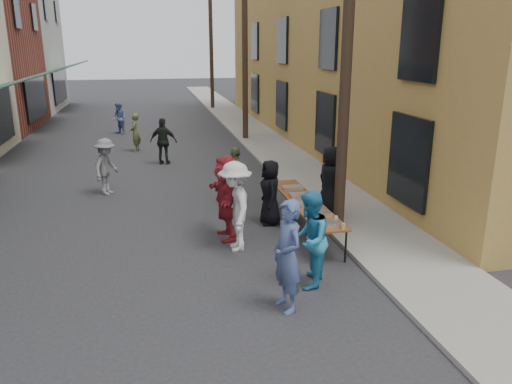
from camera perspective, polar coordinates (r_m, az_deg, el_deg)
name	(u,v)px	position (r m, az deg, el deg)	size (l,w,h in m)	color
ground	(167,305)	(8.97, -10.17, -12.64)	(120.00, 120.00, 0.00)	#28282B
sidewalk	(260,138)	(23.80, 0.45, 6.17)	(2.20, 60.00, 0.10)	gray
building_ochre	(396,29)	(24.57, 15.75, 17.50)	(10.00, 28.00, 10.00)	#AD963E
utility_pole_near	(348,36)	(11.71, 10.43, 17.09)	(0.26, 0.26, 9.00)	#2D2116
utility_pole_mid	(245,40)	(23.27, -1.28, 16.94)	(0.26, 0.26, 9.00)	#2D2116
utility_pole_far	(211,42)	(35.13, -5.16, 16.74)	(0.26, 0.26, 9.00)	#2D2116
serving_table	(305,203)	(11.89, 5.62, -1.28)	(0.70, 4.00, 0.75)	brown
catering_tray_sausage	(329,224)	(10.39, 8.38, -3.59)	(0.50, 0.33, 0.08)	maroon
catering_tray_foil_b	(319,214)	(10.96, 7.21, -2.45)	(0.50, 0.33, 0.08)	#B2B2B7
catering_tray_buns	(309,204)	(11.59, 6.08, -1.36)	(0.50, 0.33, 0.08)	tan
catering_tray_foil_d	(300,195)	(12.23, 5.07, -0.38)	(0.50, 0.33, 0.08)	#B2B2B7
catering_tray_buns_end	(292,188)	(12.87, 4.15, 0.51)	(0.50, 0.33, 0.08)	tan
condiment_jar_a	(324,229)	(10.05, 7.79, -4.26)	(0.07, 0.07, 0.08)	#A57F26
condiment_jar_b	(322,228)	(10.14, 7.60, -4.07)	(0.07, 0.07, 0.08)	#A57F26
condiment_jar_c	(321,226)	(10.23, 7.42, -3.87)	(0.07, 0.07, 0.08)	#A57F26
cup_stack	(343,226)	(10.23, 9.92, -3.86)	(0.08, 0.08, 0.12)	tan
guest_front_a	(270,192)	(12.33, 1.63, -0.05)	(0.80, 0.52, 1.63)	black
guest_front_b	(287,256)	(8.32, 3.61, -7.33)	(0.71, 0.46, 1.94)	#475A89
guest_front_c	(309,240)	(9.17, 6.12, -5.46)	(0.89, 0.69, 1.82)	teal
guest_front_d	(235,206)	(10.73, -2.38, -1.66)	(1.27, 0.73, 1.97)	silver
guest_front_e	(236,176)	(13.89, -2.35, 1.86)	(0.96, 0.40, 1.63)	#586A3D
guest_queue_back	(227,197)	(11.39, -3.38, -0.62)	(1.82, 0.58, 1.96)	maroon
server	(330,180)	(12.92, 8.48, 1.32)	(0.86, 0.56, 1.76)	black
passerby_left	(106,167)	(15.46, -16.74, 2.78)	(1.09, 0.63, 1.69)	slate
passerby_mid	(164,141)	(18.94, -10.52, 5.71)	(1.02, 0.42, 1.74)	black
passerby_right	(135,132)	(21.57, -13.62, 6.64)	(0.58, 0.38, 1.60)	#586037
passerby_far	(119,118)	(26.01, -15.35, 8.11)	(0.76, 0.59, 1.57)	#576AA9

